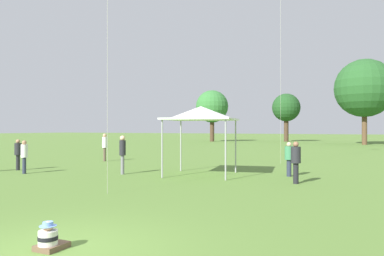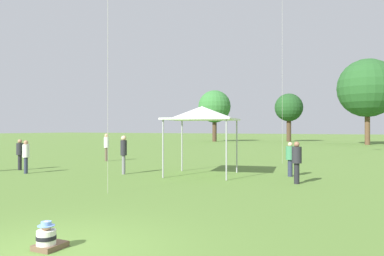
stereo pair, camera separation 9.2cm
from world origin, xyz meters
TOP-DOWN VIEW (x-y plane):
  - ground_plane at (0.00, 0.00)m, footprint 300.00×300.00m
  - seated_toddler at (-0.21, 0.06)m, footprint 0.44×0.54m
  - person_standing_1 at (1.48, 12.49)m, footprint 0.51×0.51m
  - person_standing_2 at (-10.29, 7.81)m, footprint 0.34×0.34m
  - person_standing_3 at (2.20, 10.33)m, footprint 0.52×0.52m
  - person_standing_4 at (-11.32, 15.05)m, footprint 0.44×0.44m
  - person_standing_5 at (-5.86, 9.74)m, footprint 0.40×0.40m
  - person_standing_6 at (-11.89, 8.73)m, footprint 0.42×0.42m
  - canopy_tent at (-2.35, 11.15)m, footprint 3.73×3.73m
  - distant_tree_0 at (-8.70, 58.88)m, footprint 4.71×4.71m
  - distant_tree_1 at (-20.01, 53.44)m, footprint 5.49×5.49m
  - distant_tree_2 at (3.55, 51.07)m, footprint 7.90×7.90m

SIDE VIEW (x-z plane):
  - ground_plane at x=0.00m, z-range 0.00..0.00m
  - seated_toddler at x=-0.21m, z-range -0.06..0.47m
  - person_standing_1 at x=1.48m, z-range 0.14..1.72m
  - person_standing_6 at x=-11.89m, z-range 0.15..1.78m
  - person_standing_2 at x=-10.29m, z-range 0.16..1.79m
  - person_standing_3 at x=2.20m, z-range 0.15..1.83m
  - person_standing_4 at x=-11.32m, z-range 0.20..2.07m
  - person_standing_5 at x=-5.86m, z-range 0.21..2.07m
  - canopy_tent at x=-2.35m, z-range 1.28..4.54m
  - distant_tree_0 at x=-8.70m, z-range 1.62..9.75m
  - distant_tree_1 at x=-20.01m, z-range 1.55..10.25m
  - distant_tree_2 at x=3.55m, z-range 1.85..13.50m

